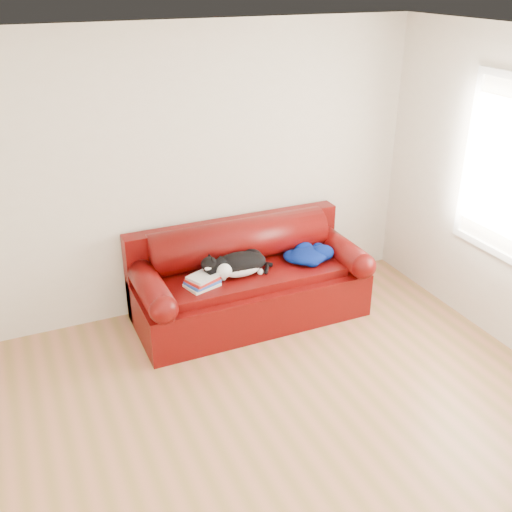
# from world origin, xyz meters

# --- Properties ---
(ground) EXTENTS (4.50, 4.50, 0.00)m
(ground) POSITION_xyz_m (0.00, 0.00, 0.00)
(ground) COLOR olive
(ground) RESTS_ON ground
(room_shell) EXTENTS (4.52, 4.02, 2.61)m
(room_shell) POSITION_xyz_m (0.12, 0.02, 1.67)
(room_shell) COLOR beige
(room_shell) RESTS_ON ground
(sofa_base) EXTENTS (2.10, 0.90, 0.50)m
(sofa_base) POSITION_xyz_m (0.40, 1.49, 0.24)
(sofa_base) COLOR #430206
(sofa_base) RESTS_ON ground
(sofa_back) EXTENTS (2.10, 1.01, 0.88)m
(sofa_back) POSITION_xyz_m (0.40, 1.74, 0.54)
(sofa_back) COLOR #430206
(sofa_back) RESTS_ON ground
(book_stack) EXTENTS (0.32, 0.28, 0.10)m
(book_stack) POSITION_xyz_m (-0.09, 1.37, 0.55)
(book_stack) COLOR beige
(book_stack) RESTS_ON sofa_base
(cat) EXTENTS (0.73, 0.39, 0.26)m
(cat) POSITION_xyz_m (0.28, 1.43, 0.60)
(cat) COLOR black
(cat) RESTS_ON sofa_base
(blanket) EXTENTS (0.51, 0.41, 0.14)m
(blanket) POSITION_xyz_m (0.98, 1.44, 0.56)
(blanket) COLOR #020C4B
(blanket) RESTS_ON sofa_base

